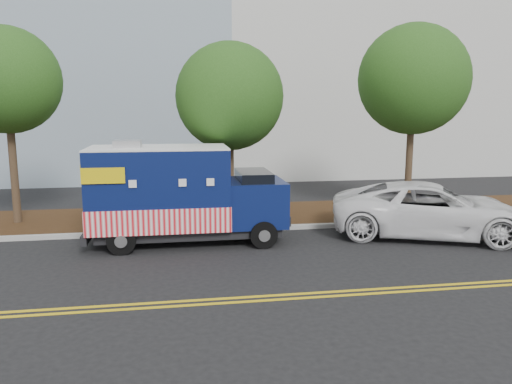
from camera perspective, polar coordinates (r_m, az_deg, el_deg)
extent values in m
plane|color=black|center=(15.35, -4.74, -5.92)|extent=(120.00, 120.00, 0.00)
cube|color=#9E9E99|center=(16.68, -5.14, -4.39)|extent=(120.00, 0.18, 0.15)
cube|color=black|center=(18.72, -5.63, -2.83)|extent=(120.00, 4.00, 0.15)
cube|color=gold|center=(11.14, -2.80, -12.02)|extent=(120.00, 0.10, 0.01)
cube|color=gold|center=(10.91, -2.64, -12.50)|extent=(120.00, 0.10, 0.01)
cylinder|color=#38281C|center=(19.02, -25.96, 2.49)|extent=(0.26, 0.26, 4.11)
sphere|color=#204914|center=(18.92, -26.63, 11.36)|extent=(3.56, 3.56, 3.56)
cylinder|color=#38281C|center=(17.67, -2.95, 2.06)|extent=(0.26, 0.26, 3.55)
sphere|color=#204914|center=(17.51, -3.03, 10.86)|extent=(3.72, 3.72, 3.72)
cylinder|color=#38281C|center=(19.96, 17.09, 3.33)|extent=(0.26, 0.26, 4.11)
sphere|color=#204914|center=(19.87, 17.54, 12.18)|extent=(4.09, 4.09, 4.09)
cube|color=#473828|center=(17.00, -16.53, -0.60)|extent=(0.06, 0.06, 2.40)
cube|color=black|center=(15.50, -7.59, -4.25)|extent=(5.45, 1.88, 0.27)
cube|color=#0A1547|center=(15.24, -10.98, 0.55)|extent=(4.09, 2.26, 2.33)
cube|color=red|center=(15.39, -10.88, -2.48)|extent=(4.13, 2.31, 0.73)
cube|color=white|center=(15.10, -11.13, 4.99)|extent=(4.09, 2.26, 0.06)
cube|color=#B7B7BA|center=(15.15, -14.46, 5.36)|extent=(0.78, 0.78, 0.21)
cube|color=#0A1547|center=(15.51, -0.11, -1.11)|extent=(1.76, 2.10, 1.36)
cube|color=black|center=(15.39, -0.29, 1.26)|extent=(0.98, 1.90, 0.63)
cube|color=black|center=(15.76, 3.10, -2.64)|extent=(0.09, 1.94, 0.29)
cube|color=black|center=(15.71, -18.47, -4.38)|extent=(0.19, 2.18, 0.27)
cube|color=#B7B7BA|center=(15.44, -18.64, 0.52)|extent=(0.05, 1.75, 1.84)
cube|color=#B7B7BA|center=(16.37, -9.85, 1.38)|extent=(1.75, 0.05, 1.07)
cube|color=yellow|center=(14.15, -17.10, 1.78)|extent=(1.16, 0.03, 0.44)
cube|color=yellow|center=(16.43, -16.01, 2.89)|extent=(1.16, 0.03, 0.44)
cylinder|color=black|center=(14.75, 0.87, -4.89)|extent=(0.82, 0.28, 0.82)
cylinder|color=black|center=(16.65, -0.31, -3.19)|extent=(0.82, 0.28, 0.82)
cylinder|color=black|center=(14.63, -15.13, -5.36)|extent=(0.82, 0.28, 0.82)
cylinder|color=black|center=(16.54, -14.43, -3.59)|extent=(0.82, 0.28, 0.82)
imported|color=white|center=(16.97, 19.36, -1.93)|extent=(6.83, 4.91, 1.73)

